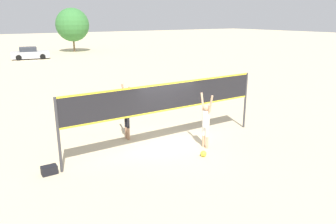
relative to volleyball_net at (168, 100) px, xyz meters
The scene contains 8 objects.
ground_plane 1.87m from the volleyball_net, ahead, with size 200.00×200.00×0.00m, color beige.
volleyball_net is the anchor object (origin of this frame).
player_spiker 1.63m from the volleyball_net, 40.32° to the right, with size 0.28×0.71×2.14m.
player_blocker 1.96m from the volleyball_net, 122.74° to the left, with size 0.28×0.72×2.28m.
volleyball 2.41m from the volleyball_net, 72.03° to the right, with size 0.22×0.22×0.22m.
gear_bag 4.86m from the volleyball_net, behind, with size 0.49×0.30×0.28m.
parked_car_near 32.43m from the volleyball_net, 87.95° to the left, with size 4.49×2.37×1.45m.
tree_left_cluster 39.05m from the volleyball_net, 77.60° to the left, with size 4.71×4.71×6.18m.
Camera 1 is at (-6.56, -10.09, 4.88)m, focal length 35.00 mm.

